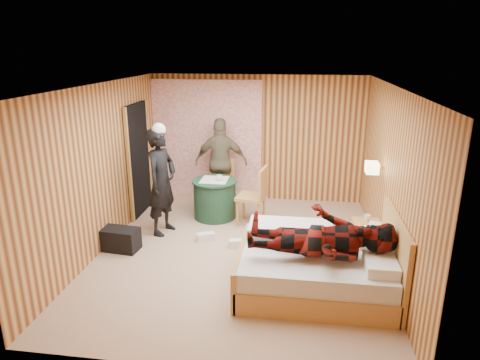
# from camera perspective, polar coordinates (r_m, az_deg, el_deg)

# --- Properties ---
(floor) EXTENTS (4.20, 5.00, 0.01)m
(floor) POSITION_cam_1_polar(r_m,az_deg,el_deg) (6.62, -0.11, -9.65)
(floor) COLOR tan
(floor) RESTS_ON ground
(ceiling) EXTENTS (4.20, 5.00, 0.01)m
(ceiling) POSITION_cam_1_polar(r_m,az_deg,el_deg) (5.92, -0.13, 12.45)
(ceiling) COLOR white
(ceiling) RESTS_ON wall_back
(wall_back) EXTENTS (4.20, 0.02, 2.50)m
(wall_back) POSITION_cam_1_polar(r_m,az_deg,el_deg) (8.56, 2.26, 5.52)
(wall_back) COLOR tan
(wall_back) RESTS_ON floor
(wall_left) EXTENTS (0.02, 5.00, 2.50)m
(wall_left) POSITION_cam_1_polar(r_m,az_deg,el_deg) (6.77, -18.02, 1.44)
(wall_left) COLOR tan
(wall_left) RESTS_ON floor
(wall_right) EXTENTS (0.02, 5.00, 2.50)m
(wall_right) POSITION_cam_1_polar(r_m,az_deg,el_deg) (6.22, 19.39, -0.05)
(wall_right) COLOR tan
(wall_right) RESTS_ON floor
(curtain) EXTENTS (2.20, 0.08, 2.40)m
(curtain) POSITION_cam_1_polar(r_m,az_deg,el_deg) (8.66, -4.41, 5.28)
(curtain) COLOR white
(curtain) RESTS_ON floor
(doorway) EXTENTS (0.06, 0.90, 2.05)m
(doorway) POSITION_cam_1_polar(r_m,az_deg,el_deg) (8.04, -13.36, 2.63)
(doorway) COLOR black
(doorway) RESTS_ON floor
(wall_lamp) EXTENTS (0.26, 0.24, 0.16)m
(wall_lamp) POSITION_cam_1_polar(r_m,az_deg,el_deg) (6.60, 17.22, 1.59)
(wall_lamp) COLOR gold
(wall_lamp) RESTS_ON wall_right
(bed) EXTENTS (1.96, 1.51, 1.04)m
(bed) POSITION_cam_1_polar(r_m,az_deg,el_deg) (5.71, 10.17, -11.21)
(bed) COLOR tan
(bed) RESTS_ON floor
(nightstand) EXTENTS (0.41, 0.56, 0.54)m
(nightstand) POSITION_cam_1_polar(r_m,az_deg,el_deg) (6.62, 16.51, -7.74)
(nightstand) COLOR tan
(nightstand) RESTS_ON floor
(round_table) EXTENTS (0.82, 0.82, 0.72)m
(round_table) POSITION_cam_1_polar(r_m,az_deg,el_deg) (7.80, -3.39, -2.46)
(round_table) COLOR #21472F
(round_table) RESTS_ON floor
(chair_far) EXTENTS (0.51, 0.51, 0.93)m
(chair_far) POSITION_cam_1_polar(r_m,az_deg,el_deg) (8.34, -2.41, 0.16)
(chair_far) COLOR tan
(chair_far) RESTS_ON floor
(chair_near) EXTENTS (0.54, 0.54, 1.04)m
(chair_near) POSITION_cam_1_polar(r_m,az_deg,el_deg) (7.40, 2.16, -1.61)
(chair_near) COLOR tan
(chair_near) RESTS_ON floor
(duffel_bag) EXTENTS (0.64, 0.39, 0.35)m
(duffel_bag) POSITION_cam_1_polar(r_m,az_deg,el_deg) (6.90, -15.84, -7.60)
(duffel_bag) COLOR black
(duffel_bag) RESTS_ON floor
(sneaker_left) EXTENTS (0.31, 0.22, 0.13)m
(sneaker_left) POSITION_cam_1_polar(r_m,az_deg,el_deg) (7.00, -4.59, -7.56)
(sneaker_left) COLOR white
(sneaker_left) RESTS_ON floor
(sneaker_right) EXTENTS (0.29, 0.18, 0.12)m
(sneaker_right) POSITION_cam_1_polar(r_m,az_deg,el_deg) (6.77, -0.31, -8.44)
(sneaker_right) COLOR white
(sneaker_right) RESTS_ON floor
(woman_standing) EXTENTS (0.58, 0.74, 1.78)m
(woman_standing) POSITION_cam_1_polar(r_m,az_deg,el_deg) (7.11, -10.41, -0.24)
(woman_standing) COLOR black
(woman_standing) RESTS_ON floor
(man_at_table) EXTENTS (1.04, 0.50, 1.72)m
(man_at_table) POSITION_cam_1_polar(r_m,az_deg,el_deg) (8.29, -2.53, 2.37)
(man_at_table) COLOR #6D6348
(man_at_table) RESTS_ON floor
(man_on_bed) EXTENTS (0.86, 0.67, 1.77)m
(man_on_bed) POSITION_cam_1_polar(r_m,az_deg,el_deg) (5.23, 10.87, -6.15)
(man_on_bed) COLOR #600E09
(man_on_bed) RESTS_ON bed
(book_lower) EXTENTS (0.22, 0.26, 0.02)m
(book_lower) POSITION_cam_1_polar(r_m,az_deg,el_deg) (6.46, 16.77, -5.74)
(book_lower) COLOR white
(book_lower) RESTS_ON nightstand
(book_upper) EXTENTS (0.22, 0.26, 0.02)m
(book_upper) POSITION_cam_1_polar(r_m,az_deg,el_deg) (6.46, 16.79, -5.58)
(book_upper) COLOR white
(book_upper) RESTS_ON nightstand
(cup_nightstand) EXTENTS (0.13, 0.13, 0.09)m
(cup_nightstand) POSITION_cam_1_polar(r_m,az_deg,el_deg) (6.61, 16.58, -4.85)
(cup_nightstand) COLOR white
(cup_nightstand) RESTS_ON nightstand
(cup_table) EXTENTS (0.14, 0.14, 0.10)m
(cup_table) POSITION_cam_1_polar(r_m,az_deg,el_deg) (7.60, -2.78, 0.27)
(cup_table) COLOR white
(cup_table) RESTS_ON round_table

